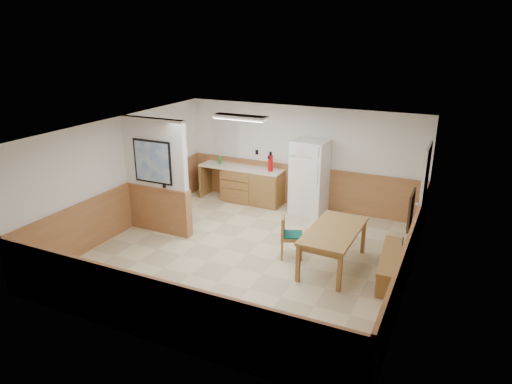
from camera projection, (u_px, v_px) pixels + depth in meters
The scene contains 20 objects.
ground at pixel (248, 254), 9.00m from camera, with size 6.00×6.00×0.00m, color beige.
ceiling at pixel (247, 129), 8.17m from camera, with size 6.00×6.00×0.02m, color white.
back_wall at pixel (301, 157), 11.15m from camera, with size 6.00×0.02×2.50m, color white.
right_wall at pixel (414, 221), 7.39m from camera, with size 0.02×6.00×2.50m, color white.
left_wall at pixel (122, 175), 9.79m from camera, with size 0.02×6.00×2.50m, color white.
wainscot_back at pixel (300, 187), 11.38m from camera, with size 6.00×0.04×1.00m, color #A66E42.
wainscot_right at pixel (407, 262), 7.64m from camera, with size 0.04×6.00×1.00m, color #A66E42.
wainscot_left at pixel (126, 207), 10.03m from camera, with size 0.04×6.00×1.00m, color #A66E42.
partition_wall at pixel (156, 178), 9.66m from camera, with size 1.50×0.20×2.50m.
kitchen_counter at pixel (252, 185), 11.62m from camera, with size 2.20×0.61×1.00m.
exterior_door at pixel (423, 196), 9.09m from camera, with size 0.07×1.02×2.15m.
kitchen_window at pixel (225, 137), 11.87m from camera, with size 0.80×0.04×1.00m.
wall_painting at pixel (411, 210), 7.05m from camera, with size 0.04×0.50×0.60m.
fluorescent_fixture at pixel (240, 117), 9.62m from camera, with size 1.20×0.30×0.09m.
refrigerator at pixel (309, 177), 10.82m from camera, with size 0.82×0.74×1.79m.
dining_table at pixel (334, 234), 8.33m from camera, with size 0.91×1.75×0.75m.
dining_bench at pixel (391, 260), 8.05m from camera, with size 0.47×1.62×0.45m.
dining_chair at pixel (288, 233), 8.77m from camera, with size 0.69×0.58×0.85m.
fire_extinguisher at pixel (270, 163), 11.18m from camera, with size 0.16×0.16×0.49m.
soap_bottle at pixel (220, 160), 11.84m from camera, with size 0.07×0.07×0.22m, color #188833.
Camera 1 is at (3.57, -7.25, 4.15)m, focal length 32.00 mm.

